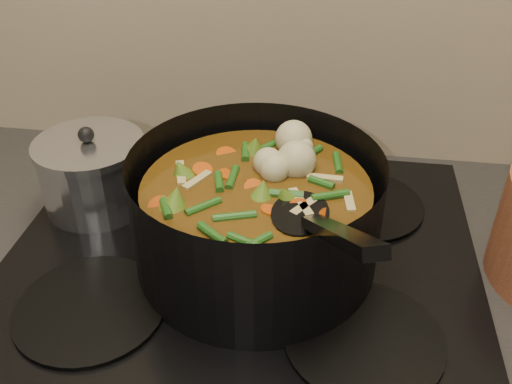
# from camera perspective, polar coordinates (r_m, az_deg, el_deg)

# --- Properties ---
(stovetop) EXTENTS (0.62, 0.54, 0.03)m
(stovetop) POSITION_cam_1_polar(r_m,az_deg,el_deg) (0.77, -1.42, -6.49)
(stovetop) COLOR black
(stovetop) RESTS_ON counter
(stockpot) EXTENTS (0.34, 0.41, 0.23)m
(stockpot) POSITION_cam_1_polar(r_m,az_deg,el_deg) (0.71, 0.04, -2.44)
(stockpot) COLOR black
(stockpot) RESTS_ON stovetop
(saucepan) EXTENTS (0.16, 0.16, 0.13)m
(saucepan) POSITION_cam_1_polar(r_m,az_deg,el_deg) (0.86, -15.96, 1.83)
(saucepan) COLOR silver
(saucepan) RESTS_ON stovetop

